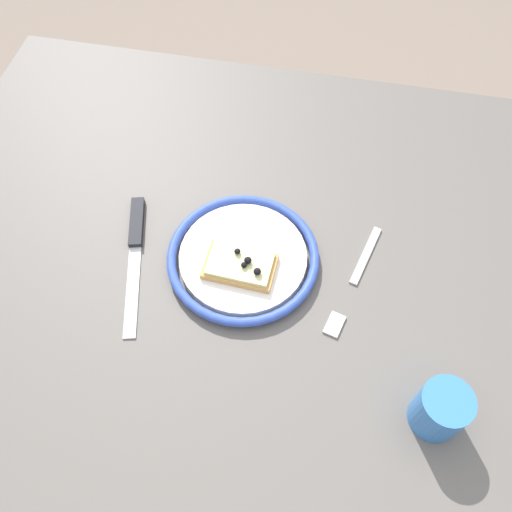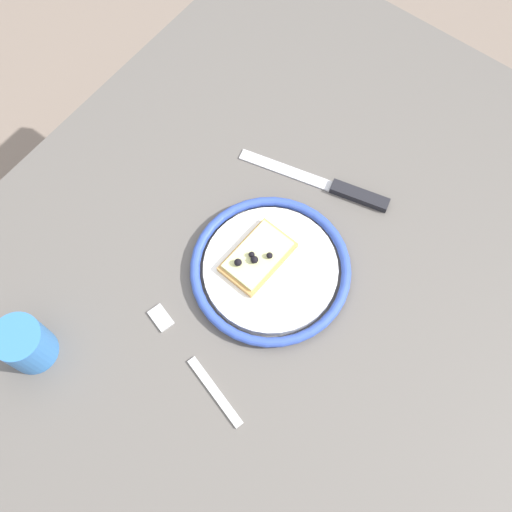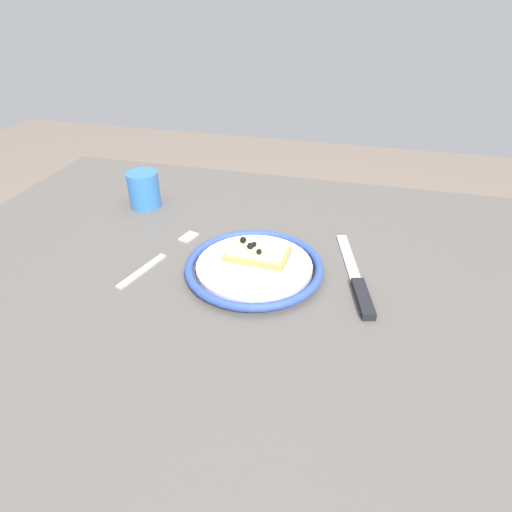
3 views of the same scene
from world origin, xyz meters
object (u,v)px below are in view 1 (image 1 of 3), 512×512
Objects in this scene: pizza_slice_near at (240,265)px; cup at (440,410)px; knife at (136,240)px; fork at (355,280)px; plate at (243,257)px; dining_table at (262,283)px.

cup is (-0.29, 0.16, 0.01)m from pizza_slice_near.
knife is 0.34m from fork.
knife is (0.17, -0.00, -0.01)m from plate.
plate is 0.17m from fork.
cup is at bearing 147.42° from plate.
pizza_slice_near is (0.03, 0.03, 0.10)m from dining_table.
plate is 0.34m from cup.
plate is 0.03m from pizza_slice_near.
pizza_slice_near is at bearing 49.43° from dining_table.
dining_table is 0.09m from plate.
plate is 0.17m from knife.
knife is at bearing -22.10° from cup.
knife is 0.50m from cup.
knife is 3.16× the size of cup.
cup is at bearing 143.21° from dining_table.
plate is 0.97× the size of knife.
knife reaches higher than dining_table.
dining_table is at bearing -36.79° from cup.
fork is at bearing 175.39° from dining_table.
pizza_slice_near is at bearing 7.20° from fork.
cup reaches higher than dining_table.
cup is (-0.26, 0.19, 0.12)m from dining_table.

